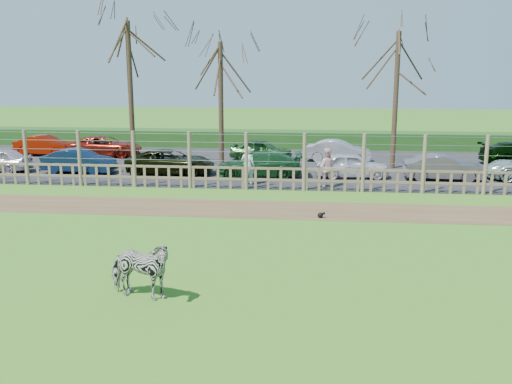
# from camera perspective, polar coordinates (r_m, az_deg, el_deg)

# --- Properties ---
(ground) EXTENTS (120.00, 120.00, 0.00)m
(ground) POSITION_cam_1_polar(r_m,az_deg,el_deg) (17.24, -4.20, -5.27)
(ground) COLOR #68A32E
(ground) RESTS_ON ground
(dirt_strip) EXTENTS (34.00, 2.80, 0.01)m
(dirt_strip) POSITION_cam_1_polar(r_m,az_deg,el_deg) (21.51, -2.09, -1.66)
(dirt_strip) COLOR brown
(dirt_strip) RESTS_ON ground
(asphalt) EXTENTS (44.00, 13.00, 0.04)m
(asphalt) POSITION_cam_1_polar(r_m,az_deg,el_deg) (31.24, 0.48, 2.77)
(asphalt) COLOR #232326
(asphalt) RESTS_ON ground
(hedge) EXTENTS (46.00, 2.00, 1.10)m
(hedge) POSITION_cam_1_polar(r_m,az_deg,el_deg) (38.06, 1.51, 5.29)
(hedge) COLOR #1E4716
(hedge) RESTS_ON ground
(fence) EXTENTS (30.16, 0.16, 2.50)m
(fence) POSITION_cam_1_polar(r_m,az_deg,el_deg) (24.74, -0.97, 2.08)
(fence) COLOR brown
(fence) RESTS_ON ground
(tree_left) EXTENTS (4.80, 4.80, 7.88)m
(tree_left) POSITION_cam_1_polar(r_m,az_deg,el_deg) (30.19, -12.58, 12.82)
(tree_left) COLOR #3D2B1E
(tree_left) RESTS_ON ground
(tree_mid) EXTENTS (4.80, 4.80, 6.83)m
(tree_mid) POSITION_cam_1_polar(r_m,az_deg,el_deg) (30.08, -3.56, 11.66)
(tree_mid) COLOR #3D2B1E
(tree_mid) RESTS_ON ground
(tree_right) EXTENTS (4.80, 4.80, 7.35)m
(tree_right) POSITION_cam_1_polar(r_m,az_deg,el_deg) (30.43, 13.94, 12.04)
(tree_right) COLOR #3D2B1E
(tree_right) RESTS_ON ground
(zebra) EXTENTS (1.79, 1.10, 1.41)m
(zebra) POSITION_cam_1_polar(r_m,az_deg,el_deg) (13.34, -11.59, -7.63)
(zebra) COLOR gray
(zebra) RESTS_ON ground
(visitor_a) EXTENTS (0.71, 0.55, 1.72)m
(visitor_a) POSITION_cam_1_polar(r_m,az_deg,el_deg) (25.60, -0.82, 2.65)
(visitor_a) COLOR silver
(visitor_a) RESTS_ON asphalt
(visitor_b) EXTENTS (0.84, 0.65, 1.72)m
(visitor_b) POSITION_cam_1_polar(r_m,az_deg,el_deg) (25.31, 7.05, 2.45)
(visitor_b) COLOR beige
(visitor_b) RESTS_ON asphalt
(crow) EXTENTS (0.27, 0.20, 0.22)m
(crow) POSITION_cam_1_polar(r_m,az_deg,el_deg) (20.28, 6.48, -2.30)
(crow) COLOR black
(crow) RESTS_ON ground
(car_1) EXTENTS (3.72, 1.51, 1.20)m
(car_1) POSITION_cam_1_polar(r_m,az_deg,el_deg) (29.84, -17.27, 2.97)
(car_1) COLOR #0F2345
(car_1) RESTS_ON asphalt
(car_2) EXTENTS (4.39, 2.15, 1.20)m
(car_2) POSITION_cam_1_polar(r_m,az_deg,el_deg) (28.53, -8.55, 2.98)
(car_2) COLOR black
(car_2) RESTS_ON asphalt
(car_3) EXTENTS (4.28, 2.08, 1.20)m
(car_3) POSITION_cam_1_polar(r_m,az_deg,el_deg) (27.42, 0.27, 2.75)
(car_3) COLOR #194A23
(car_3) RESTS_ON asphalt
(car_4) EXTENTS (3.63, 1.72, 1.20)m
(car_4) POSITION_cam_1_polar(r_m,az_deg,el_deg) (27.67, 9.52, 2.66)
(car_4) COLOR silver
(car_4) RESTS_ON asphalt
(car_5) EXTENTS (3.68, 1.39, 1.20)m
(car_5) POSITION_cam_1_polar(r_m,az_deg,el_deg) (28.05, 18.24, 2.34)
(car_5) COLOR #625963
(car_5) RESTS_ON asphalt
(car_7) EXTENTS (3.73, 1.56, 1.20)m
(car_7) POSITION_cam_1_polar(r_m,az_deg,el_deg) (36.53, -20.32, 4.38)
(car_7) COLOR #901604
(car_7) RESTS_ON asphalt
(car_8) EXTENTS (4.44, 2.27, 1.20)m
(car_8) POSITION_cam_1_polar(r_m,az_deg,el_deg) (35.10, -14.87, 4.44)
(car_8) COLOR maroon
(car_8) RESTS_ON asphalt
(car_10) EXTENTS (3.66, 1.81, 1.20)m
(car_10) POSITION_cam_1_polar(r_m,az_deg,el_deg) (32.46, 0.53, 4.24)
(car_10) COLOR #255824
(car_10) RESTS_ON asphalt
(car_11) EXTENTS (3.77, 1.70, 1.20)m
(car_11) POSITION_cam_1_polar(r_m,az_deg,el_deg) (32.36, 8.24, 4.09)
(car_11) COLOR #B4B0BA
(car_11) RESTS_ON asphalt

